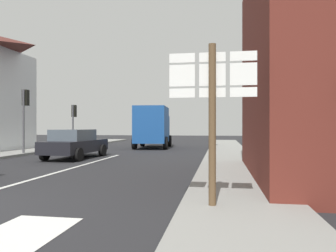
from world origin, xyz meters
The scene contains 10 objects.
ground_plane centered at (0.00, 10.00, 0.00)m, with size 80.00×80.00×0.00m, color #232326.
sidewalk_right centered at (6.12, 8.00, 0.07)m, with size 2.42×44.00×0.14m, color gray.
lane_centre_stripe centered at (0.00, 6.00, 0.01)m, with size 0.16×12.00×0.01m, color silver.
lane_turn_arrow centered at (2.70, -1.00, 0.01)m, with size 1.20×2.20×0.01m, color silver.
sedan_far centered at (-1.60, 9.95, 0.76)m, with size 2.13×4.28×1.47m.
delivery_truck centered at (0.69, 18.10, 1.65)m, with size 2.80×5.15×3.05m.
route_sign_post centered at (5.54, 0.91, 2.00)m, with size 1.66×0.14×3.20m.
traffic_light_far_left centered at (-5.22, 17.27, 2.39)m, with size 0.30×0.49×3.23m.
traffic_light_far_right centered at (5.22, 18.59, 2.40)m, with size 0.30×0.49×3.24m.
traffic_light_near_left centered at (-5.22, 11.21, 2.74)m, with size 0.30×0.49×3.71m.
Camera 1 is at (5.69, -5.18, 1.64)m, focal length 33.97 mm.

